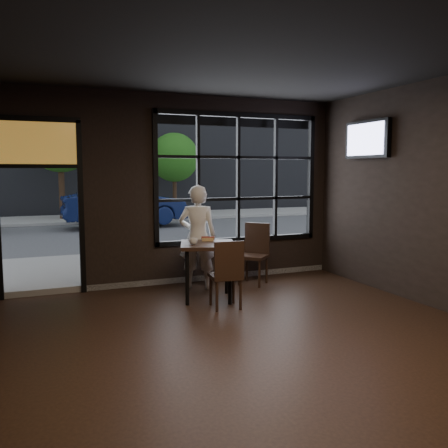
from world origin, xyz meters
name	(u,v)px	position (x,y,z in m)	size (l,w,h in m)	color
floor	(268,358)	(0.00, 0.00, -0.01)	(6.00, 7.00, 0.02)	black
ceiling	(271,38)	(0.00, 0.00, 3.21)	(6.00, 7.00, 0.02)	black
window_frame	(238,178)	(1.20, 3.50, 1.80)	(3.06, 0.12, 2.28)	black
stained_transom	(37,143)	(-2.10, 3.50, 2.35)	(1.20, 0.06, 0.70)	orange
street_asphalt	(74,205)	(0.00, 24.00, -0.02)	(60.00, 41.00, 0.04)	#545456
building_across	(70,66)	(0.00, 23.00, 7.50)	(28.00, 12.00, 15.00)	#5B5956
cafe_table	(208,271)	(0.20, 2.35, 0.43)	(0.79, 0.79, 0.86)	black
chair_near	(225,274)	(0.27, 1.84, 0.49)	(0.42, 0.42, 0.98)	black
chair_window	(253,254)	(1.24, 2.94, 0.52)	(0.45, 0.45, 1.04)	black
man	(198,237)	(0.27, 3.03, 0.85)	(0.62, 0.41, 1.71)	white
hotdog	(208,239)	(0.28, 2.56, 0.88)	(0.20, 0.08, 0.06)	tan
cup	(193,241)	(-0.04, 2.31, 0.90)	(0.12, 0.12, 0.10)	silver
tv	(367,139)	(2.93, 2.18, 2.44)	(0.12, 1.05, 0.61)	black
navy_car	(125,204)	(0.74, 12.01, 0.79)	(1.45, 4.16, 1.37)	#0C163C
tree_left	(60,138)	(-1.13, 14.93, 3.17)	(2.64, 2.64, 4.50)	#332114
tree_right	(174,158)	(3.46, 15.29, 2.48)	(2.06, 2.06, 3.52)	#332114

